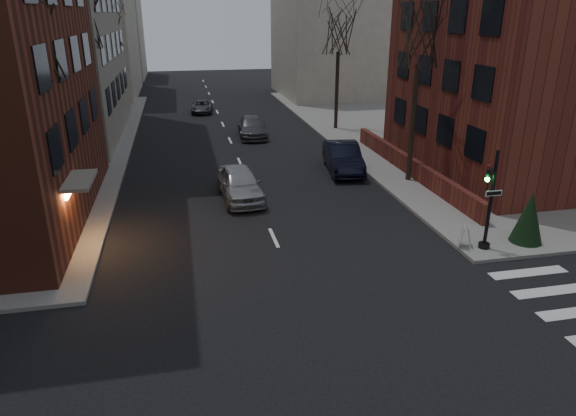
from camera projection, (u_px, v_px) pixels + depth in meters
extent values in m
cube|color=gray|center=(569.00, 123.00, 43.80)|extent=(44.00, 44.00, 0.15)
cube|color=maroon|center=(533.00, 77.00, 29.39)|extent=(12.00, 14.00, 11.00)
cube|color=maroon|center=(409.00, 165.00, 29.74)|extent=(0.35, 16.00, 1.00)
cube|color=beige|center=(63.00, 11.00, 54.94)|extent=(14.00, 16.00, 18.00)
cube|color=beige|center=(344.00, 21.00, 56.53)|extent=(14.00, 14.00, 16.00)
cube|color=beige|center=(104.00, 27.00, 71.57)|extent=(10.00, 12.00, 14.00)
cylinder|color=black|center=(491.00, 201.00, 19.82)|extent=(0.14, 0.14, 4.00)
cylinder|color=black|center=(484.00, 245.00, 20.50)|extent=(0.44, 0.44, 0.20)
imported|color=black|center=(488.00, 180.00, 19.47)|extent=(0.16, 0.20, 1.00)
sphere|color=#19FF4C|center=(487.00, 179.00, 19.39)|extent=(0.18, 0.18, 0.18)
cube|color=white|center=(494.00, 193.00, 19.58)|extent=(0.70, 0.03, 0.22)
cylinder|color=#2D231C|center=(50.00, 158.00, 20.67)|extent=(0.28, 0.28, 6.65)
cylinder|color=#2D231C|center=(92.00, 104.00, 31.57)|extent=(0.28, 0.28, 7.00)
cylinder|color=#2D231C|center=(115.00, 82.00, 44.48)|extent=(0.28, 0.28, 6.30)
cylinder|color=#2D231C|center=(413.00, 124.00, 27.78)|extent=(0.28, 0.28, 6.30)
cylinder|color=#2D231C|center=(337.00, 91.00, 40.63)|extent=(0.28, 0.28, 5.95)
cylinder|color=black|center=(94.00, 125.00, 28.21)|extent=(0.12, 0.12, 6.00)
sphere|color=#FFA54C|center=(86.00, 67.00, 27.10)|extent=(0.36, 0.36, 0.36)
cylinder|color=black|center=(125.00, 80.00, 46.48)|extent=(0.12, 0.12, 6.00)
sphere|color=#FFA54C|center=(121.00, 45.00, 45.37)|extent=(0.36, 0.36, 0.36)
imported|color=black|center=(343.00, 157.00, 30.57)|extent=(2.49, 5.40, 1.71)
imported|color=#9A9B9F|center=(240.00, 183.00, 26.04)|extent=(2.21, 4.94, 1.65)
imported|color=#444449|center=(252.00, 127.00, 39.20)|extent=(2.39, 5.19, 1.47)
imported|color=#414146|center=(202.00, 107.00, 48.62)|extent=(2.28, 4.20, 1.12)
cube|color=silver|center=(465.00, 236.00, 20.53)|extent=(0.58, 0.66, 0.88)
cone|color=black|center=(529.00, 217.00, 20.70)|extent=(1.39, 1.39, 2.14)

